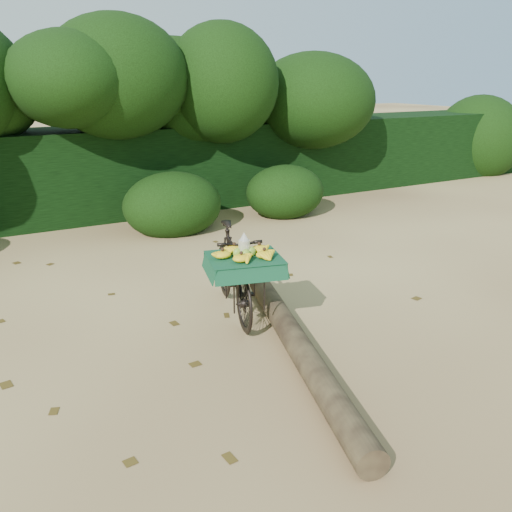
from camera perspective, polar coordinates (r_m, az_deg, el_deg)
ground at (r=6.26m, az=-7.50°, el=-8.65°), size 80.00×80.00×0.00m
vendor_bicycle at (r=6.63m, az=-2.38°, el=-1.51°), size 1.09×1.96×1.12m
fallen_log at (r=5.78m, az=4.51°, el=-9.45°), size 1.32×3.69×0.27m
hedge_backdrop at (r=11.85m, az=-19.20°, el=8.08°), size 26.00×1.80×1.80m
tree_row at (r=10.83m, az=-22.47°, el=12.72°), size 14.50×2.00×4.00m
bush_clumps at (r=10.12m, az=-14.06°, el=4.30°), size 8.80×1.70×0.90m
leaf_litter at (r=6.81m, az=-9.54°, el=-6.37°), size 7.00×7.30×0.01m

